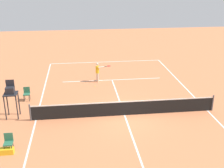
% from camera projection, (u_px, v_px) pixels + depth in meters
% --- Properties ---
extents(ground_plane, '(60.00, 60.00, 0.00)m').
position_uv_depth(ground_plane, '(125.00, 115.00, 18.41)').
color(ground_plane, '#D37A4C').
extents(court_lines, '(11.10, 23.83, 0.01)m').
position_uv_depth(court_lines, '(125.00, 115.00, 18.41)').
color(court_lines, white).
rests_on(court_lines, ground).
extents(tennis_net, '(11.70, 0.10, 1.07)m').
position_uv_depth(tennis_net, '(125.00, 108.00, 18.23)').
color(tennis_net, '#4C4C51').
rests_on(tennis_net, ground).
extents(player_serving, '(1.29, 0.52, 1.63)m').
position_uv_depth(player_serving, '(98.00, 71.00, 23.75)').
color(player_serving, beige).
rests_on(player_serving, ground).
extents(tennis_ball, '(0.07, 0.07, 0.07)m').
position_uv_depth(tennis_ball, '(95.00, 86.00, 22.99)').
color(tennis_ball, '#CCE033').
rests_on(tennis_ball, ground).
extents(umpire_chair, '(0.80, 0.80, 2.41)m').
position_uv_depth(umpire_chair, '(11.00, 93.00, 17.62)').
color(umpire_chair, '#232328').
rests_on(umpire_chair, ground).
extents(courtside_chair_near, '(0.44, 0.46, 0.95)m').
position_uv_depth(courtside_chair_near, '(8.00, 142.00, 14.54)').
color(courtside_chair_near, '#262626').
rests_on(courtside_chair_near, ground).
extents(courtside_chair_mid, '(0.44, 0.46, 0.95)m').
position_uv_depth(courtside_chair_mid, '(27.00, 93.00, 20.41)').
color(courtside_chair_mid, '#262626').
rests_on(courtside_chair_mid, ground).
extents(equipment_bag, '(0.76, 0.32, 0.30)m').
position_uv_depth(equipment_bag, '(6.00, 151.00, 14.44)').
color(equipment_bag, yellow).
rests_on(equipment_bag, ground).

